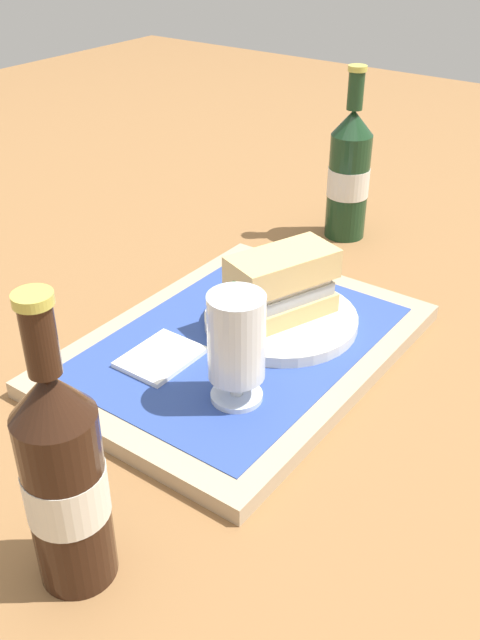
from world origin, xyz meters
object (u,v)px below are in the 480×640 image
(beer_glass, at_px, (236,344))
(sandwich, at_px, (280,285))
(second_bottle, at_px, (349,173))
(beer_bottle, at_px, (64,478))
(plate, at_px, (281,320))

(beer_glass, bearing_deg, sandwich, -163.26)
(second_bottle, bearing_deg, beer_glass, 15.43)
(beer_bottle, distance_m, second_bottle, 0.73)
(plate, distance_m, beer_bottle, 0.41)
(sandwich, relative_size, second_bottle, 0.54)
(sandwich, xyz_separation_m, beer_bottle, (0.39, 0.06, 0.03))
(plate, height_order, beer_bottle, beer_bottle)
(beer_bottle, bearing_deg, second_bottle, -168.46)
(plate, distance_m, beer_glass, 0.17)
(beer_glass, distance_m, beer_bottle, 0.24)
(beer_glass, relative_size, second_bottle, 0.47)
(beer_bottle, height_order, second_bottle, same)
(beer_glass, height_order, beer_bottle, beer_bottle)
(sandwich, bearing_deg, second_bottle, -144.47)
(beer_bottle, bearing_deg, sandwich, -171.24)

